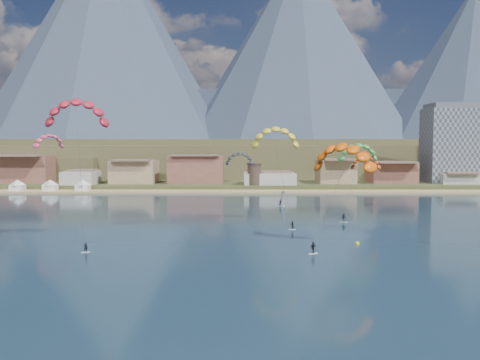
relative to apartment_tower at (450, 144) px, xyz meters
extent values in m
plane|color=black|center=(-85.00, -128.00, -17.82)|extent=(2400.00, 2400.00, 0.00)
cube|color=tan|center=(-85.00, -22.00, -17.57)|extent=(2200.00, 12.00, 0.90)
cube|color=#4E4D2A|center=(-85.00, 432.00, -17.82)|extent=(2200.00, 900.00, 4.00)
cube|color=brown|center=(-45.00, 92.00, -8.32)|extent=(320.00, 150.00, 15.00)
cube|color=brown|center=(-125.00, 132.00, -6.82)|extent=(380.00, 170.00, 18.00)
cone|color=#2C364A|center=(-325.00, 692.00, 184.18)|extent=(460.00, 460.00, 400.00)
cone|color=#2C364A|center=(15.00, 712.00, 164.18)|extent=(440.00, 440.00, 360.00)
cone|color=#2C364A|center=(315.00, 672.00, 129.18)|extent=(380.00, 380.00, 290.00)
cube|color=#2C364A|center=(-85.00, 772.00, 39.18)|extent=(2000.00, 200.00, 110.00)
cube|color=gray|center=(0.00, 0.00, -0.82)|extent=(20.00, 16.00, 30.00)
cube|color=#59595E|center=(0.00, 0.00, 15.18)|extent=(18.00, 14.40, 2.00)
cylinder|color=#47382D|center=(-80.00, -14.00, -11.82)|extent=(5.20, 5.20, 8.00)
cylinder|color=#47382D|center=(-80.00, -14.00, -7.52)|extent=(5.82, 5.82, 0.60)
cube|color=white|center=(-167.00, -22.00, -16.12)|extent=(4.50, 4.50, 2.00)
pyramid|color=white|center=(-167.00, -22.00, -13.12)|extent=(6.40, 6.40, 2.00)
cube|color=white|center=(-155.00, -22.00, -16.12)|extent=(4.50, 4.50, 2.00)
pyramid|color=white|center=(-155.00, -22.00, -13.12)|extent=(6.40, 6.40, 2.00)
cube|color=white|center=(-143.00, -22.00, -16.12)|extent=(4.50, 4.50, 2.00)
pyramid|color=white|center=(-143.00, -22.00, -13.12)|extent=(6.40, 6.40, 2.00)
cube|color=silver|center=(-110.29, -123.12, -17.77)|extent=(1.47, 0.81, 0.09)
imported|color=black|center=(-110.29, -123.12, -16.92)|extent=(0.68, 0.54, 1.62)
cylinder|color=#262626|center=(-112.19, -118.75, -6.68)|extent=(0.05, 0.05, 22.34)
cube|color=silver|center=(-74.09, -101.04, -17.77)|extent=(1.50, 0.66, 0.10)
imported|color=black|center=(-74.09, -101.04, -16.89)|extent=(0.90, 0.75, 1.66)
cylinder|color=#262626|center=(-75.55, -95.97, -8.71)|extent=(0.05, 0.05, 19.26)
cube|color=silver|center=(-72.97, -124.00, -17.77)|extent=(1.69, 1.02, 0.11)
imported|color=black|center=(-72.97, -124.00, -16.78)|extent=(1.18, 0.81, 1.86)
cylinder|color=#262626|center=(-69.63, -119.26, -10.59)|extent=(0.05, 0.05, 16.74)
cube|color=silver|center=(-61.38, -91.10, -17.77)|extent=(1.68, 1.21, 0.11)
imported|color=black|center=(-61.38, -91.10, -16.77)|extent=(1.41, 1.20, 1.89)
cylinder|color=#262626|center=(-57.99, -82.90, -10.41)|extent=(0.05, 0.05, 21.65)
cylinder|color=#262626|center=(-140.36, -64.00, -9.29)|extent=(0.04, 0.04, 18.30)
cylinder|color=#262626|center=(-85.23, -74.59, -11.54)|extent=(0.04, 0.04, 14.38)
cylinder|color=#262626|center=(-51.42, -74.11, -12.11)|extent=(0.04, 0.04, 13.46)
cube|color=silver|center=(-73.58, -61.84, -17.76)|extent=(2.56, 1.52, 0.12)
imported|color=black|center=(-73.58, -61.84, -16.81)|extent=(1.01, 0.83, 1.77)
cube|color=white|center=(-73.17, -61.84, -15.54)|extent=(1.81, 2.84, 4.23)
sphere|color=yellow|center=(-63.95, -116.15, -17.69)|extent=(0.75, 0.75, 0.75)
camera|label=1|loc=(-84.42, -204.46, 0.14)|focal=37.54mm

